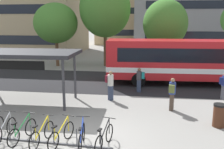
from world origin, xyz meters
TOP-DOWN VIEW (x-y plane):
  - ground at (0.00, 0.00)m, footprint 200.00×200.00m
  - bus_lane_asphalt at (0.00, 9.57)m, footprint 80.00×7.20m
  - city_bus at (5.27, 9.57)m, footprint 12.12×3.08m
  - bike_rack at (-1.80, -0.53)m, footprint 5.48×0.37m
  - parked_bicycle_silver_1 at (-3.38, -0.47)m, footprint 0.52×1.72m
  - parked_bicycle_green_2 at (-2.63, -0.47)m, footprint 0.53×1.70m
  - parked_bicycle_yellow_3 at (-1.77, -0.61)m, footprint 0.52×1.71m
  - parked_bicycle_yellow_4 at (-1.04, -0.55)m, footprint 0.63×1.68m
  - parked_bicycle_blue_5 at (-0.24, -0.60)m, footprint 0.52×1.71m
  - parked_bicycle_black_6 at (0.60, -0.58)m, footprint 0.58×1.69m
  - transit_shelter at (-4.61, 4.00)m, footprint 5.85×3.12m
  - commuter_teal_pack_0 at (1.65, 6.94)m, footprint 0.53×0.35m
  - commuter_olive_pack_1 at (3.39, 3.74)m, footprint 0.42×0.57m
  - commuter_navy_pack_2 at (6.58, 6.02)m, footprint 0.60×0.57m
  - commuter_maroon_pack_3 at (0.00, 5.03)m, footprint 0.60×0.57m
  - trash_bin at (5.27, 1.97)m, footprint 0.55×0.55m
  - street_tree_0 at (3.69, 15.29)m, footprint 4.12×4.12m
  - street_tree_1 at (-6.96, 15.46)m, footprint 4.34×4.34m
  - street_tree_3 at (-2.11, 16.12)m, footprint 5.01×5.01m
  - building_left_wing at (-17.49, 26.05)m, footprint 20.09×11.55m
  - building_centre_block at (-0.05, 43.61)m, footprint 15.30×12.45m

SIDE VIEW (x-z plane):
  - ground at x=0.00m, z-range 0.00..0.00m
  - bus_lane_asphalt at x=0.00m, z-range 0.00..0.01m
  - bike_rack at x=-1.80m, z-range -0.25..0.45m
  - parked_bicycle_silver_1 at x=-3.38m, z-range -0.11..0.88m
  - parked_bicycle_green_2 at x=-2.63m, z-range -0.11..0.88m
  - parked_bicycle_yellow_3 at x=-1.77m, z-range -0.11..0.88m
  - parked_bicycle_yellow_4 at x=-1.04m, z-range -0.11..0.88m
  - parked_bicycle_blue_5 at x=-0.24m, z-range -0.11..0.88m
  - parked_bicycle_black_6 at x=0.60m, z-range -0.11..0.88m
  - trash_bin at x=5.27m, z-range 0.00..1.03m
  - commuter_teal_pack_0 at x=1.65m, z-range 0.12..1.72m
  - commuter_navy_pack_2 at x=6.58m, z-range 0.13..1.76m
  - commuter_olive_pack_1 at x=3.39m, z-range 0.13..1.85m
  - commuter_maroon_pack_3 at x=0.00m, z-range 0.13..1.88m
  - city_bus at x=5.27m, z-range 0.18..3.38m
  - transit_shelter at x=-4.61m, z-range 1.26..4.18m
  - street_tree_0 at x=3.69m, z-range 1.01..7.52m
  - street_tree_1 at x=-6.96m, z-range 1.15..7.43m
  - street_tree_3 at x=-2.11m, z-range 1.43..9.96m
  - building_centre_block at x=-0.05m, z-range 0.00..11.70m
  - building_left_wing at x=-17.49m, z-range 0.00..14.70m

